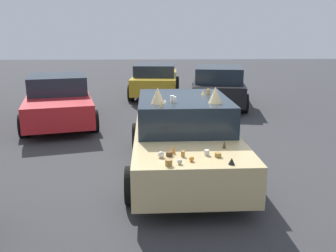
# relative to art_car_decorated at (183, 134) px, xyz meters

# --- Properties ---
(ground_plane) EXTENTS (60.00, 60.00, 0.00)m
(ground_plane) POSITION_rel_art_car_decorated_xyz_m (-0.02, -0.00, -0.72)
(ground_plane) COLOR #38383A
(art_car_decorated) EXTENTS (4.48, 2.14, 1.72)m
(art_car_decorated) POSITION_rel_art_car_decorated_xyz_m (0.00, 0.00, 0.00)
(art_car_decorated) COLOR #D8BC7F
(art_car_decorated) RESTS_ON ground
(parked_sedan_near_left) EXTENTS (4.37, 2.22, 1.37)m
(parked_sedan_near_left) POSITION_rel_art_car_decorated_xyz_m (8.54, 0.47, -0.01)
(parked_sedan_near_left) COLOR gold
(parked_sedan_near_left) RESTS_ON ground
(parked_sedan_near_right) EXTENTS (4.37, 2.46, 1.45)m
(parked_sedan_near_right) POSITION_rel_art_car_decorated_xyz_m (6.40, -1.81, 0.01)
(parked_sedan_near_right) COLOR black
(parked_sedan_near_right) RESTS_ON ground
(parked_sedan_row_back_center) EXTENTS (4.62, 2.75, 1.41)m
(parked_sedan_row_back_center) POSITION_rel_art_car_decorated_xyz_m (4.00, 3.39, -0.03)
(parked_sedan_row_back_center) COLOR red
(parked_sedan_row_back_center) RESTS_ON ground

